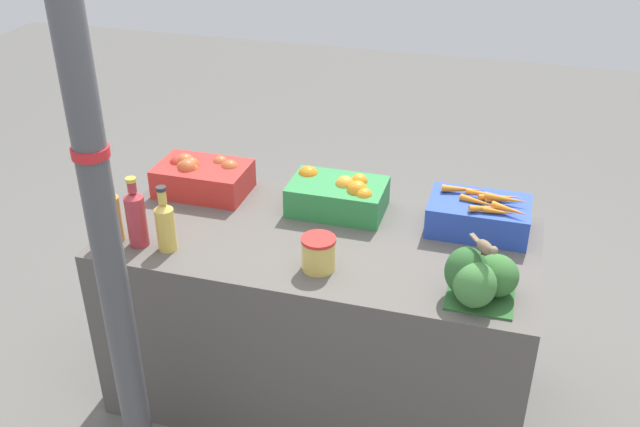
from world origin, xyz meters
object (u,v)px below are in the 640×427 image
Objects in this scene: support_pole at (94,174)px; orange_crate at (338,195)px; pickle_jar at (318,253)px; juice_bottle_golden at (165,224)px; sparrow_bird at (486,247)px; carrot_crate at (480,215)px; apple_crate at (202,176)px; broccoli_pile at (479,278)px; juice_bottle_amber at (111,215)px; juice_bottle_ruby at (136,217)px.

support_pole is 1.10m from orange_crate.
pickle_jar is at bearing -84.43° from orange_crate.
sparrow_bird is (1.13, -0.02, 0.11)m from juice_bottle_golden.
support_pole is 23.45× the size of sparrow_bird.
apple_crate is at bearing 179.95° from carrot_crate.
carrot_crate is (1.15, -0.00, -0.01)m from apple_crate.
broccoli_pile is (1.07, 0.43, -0.43)m from support_pole.
juice_bottle_amber is at bearing -177.82° from pickle_jar.
orange_crate is at bearing 40.90° from juice_bottle_golden.
orange_crate is at bearing 35.38° from juice_bottle_ruby.
carrot_crate is 1.43× the size of juice_bottle_amber.
carrot_crate is at bearing 40.58° from support_pole.
broccoli_pile is (0.04, -0.46, 0.02)m from carrot_crate.
orange_crate is 1.37× the size of juice_bottle_ruby.
juice_bottle_ruby is at bearing -159.22° from carrot_crate.
carrot_crate is at bearing 94.54° from broccoli_pile.
juice_bottle_amber reaches higher than broccoli_pile.
apple_crate is at bearing 71.29° from juice_bottle_amber.
juice_bottle_ruby is at bearing -96.19° from apple_crate.
juice_bottle_amber is 0.10m from juice_bottle_ruby.
support_pole is 1.20m from sparrow_bird.
broccoli_pile is (1.18, -0.46, 0.01)m from apple_crate.
support_pole reaches higher than juice_bottle_ruby.
orange_crate is 0.87m from juice_bottle_amber.
orange_crate is 3.45× the size of sparrow_bird.
juice_bottle_amber is 1.03× the size of juice_bottle_golden.
juice_bottle_golden reaches higher than carrot_crate.
support_pole is at bearing -118.34° from orange_crate.
apple_crate is at bearing 98.28° from juice_bottle_golden.
orange_crate is (0.48, 0.89, -0.45)m from support_pole.
broccoli_pile is at bearing -37.72° from orange_crate.
orange_crate is at bearing 31.40° from juice_bottle_amber.
apple_crate is 0.46m from juice_bottle_golden.
support_pole reaches higher than pickle_jar.
support_pole reaches higher than broccoli_pile.
apple_crate and carrot_crate have the same top height.
juice_bottle_golden is at bearing -176.97° from pickle_jar.
apple_crate is at bearing -179.97° from orange_crate.
broccoli_pile is 0.91× the size of juice_bottle_amber.
carrot_crate is (0.56, -0.00, -0.00)m from orange_crate.
broccoli_pile reaches higher than carrot_crate.
juice_bottle_ruby is 2.52× the size of sparrow_bird.
juice_bottle_ruby is at bearing -177.48° from pickle_jar.
broccoli_pile is at bearing -0.10° from juice_bottle_amber.
sparrow_bird is at bearing -0.70° from juice_bottle_ruby.
pickle_jar is (-0.55, 0.03, -0.02)m from broccoli_pile.
orange_crate reaches higher than pickle_jar.
pickle_jar is at bearing 41.59° from support_pole.
juice_bottle_golden is at bearing -139.10° from orange_crate.
juice_bottle_golden is (0.12, 0.00, -0.01)m from juice_bottle_ruby.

